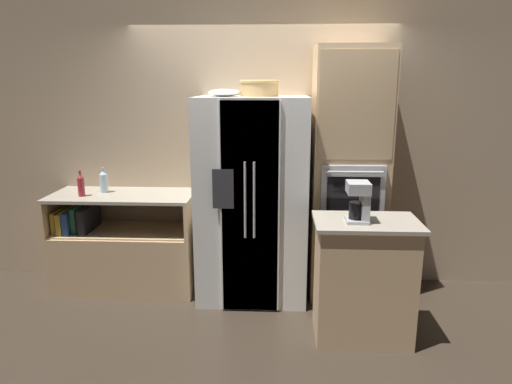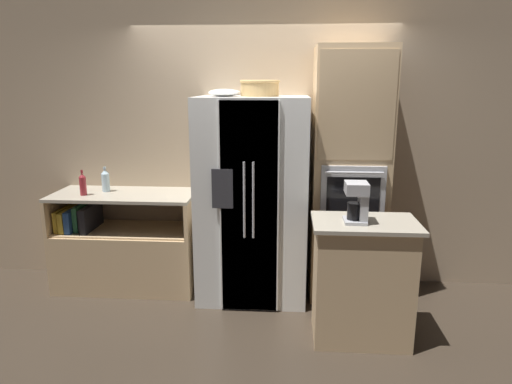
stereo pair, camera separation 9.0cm
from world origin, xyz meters
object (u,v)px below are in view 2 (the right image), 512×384
object	(u,v)px
wall_oven	(349,176)
fruit_bowl	(224,93)
refrigerator	(253,199)
wicker_basket	(260,88)
bottle_tall	(106,180)
coffee_maker	(358,201)
bottle_short	(83,184)

from	to	relation	value
wall_oven	fruit_bowl	xyz separation A→B (m)	(-1.12, -0.12, 0.75)
refrigerator	fruit_bowl	distance (m)	0.99
refrigerator	wicker_basket	size ratio (longest dim) A/B	5.31
refrigerator	wicker_basket	world-z (taller)	wicker_basket
bottle_tall	coffee_maker	distance (m)	2.45
bottle_short	coffee_maker	world-z (taller)	coffee_maker
wicker_basket	bottle_short	xyz separation A→B (m)	(-1.65, -0.04, -0.88)
wall_oven	bottle_tall	xyz separation A→B (m)	(-2.31, 0.06, -0.09)
refrigerator	wall_oven	distance (m)	0.91
coffee_maker	refrigerator	bearing A→B (deg)	138.36
wicker_basket	bottle_short	distance (m)	1.87
refrigerator	bottle_tall	size ratio (longest dim) A/B	7.69
wicker_basket	coffee_maker	bearing A→B (deg)	-44.54
fruit_bowl	coffee_maker	distance (m)	1.51
fruit_bowl	refrigerator	bearing A→B (deg)	8.49
fruit_bowl	coffee_maker	world-z (taller)	fruit_bowl
refrigerator	coffee_maker	bearing A→B (deg)	-41.64
bottle_tall	wicker_basket	bearing A→B (deg)	-4.66
refrigerator	bottle_tall	xyz separation A→B (m)	(-1.44, 0.14, 0.13)
wicker_basket	coffee_maker	xyz separation A→B (m)	(0.78, -0.77, -0.81)
bottle_short	bottle_tall	bearing A→B (deg)	46.72
bottle_tall	coffee_maker	size ratio (longest dim) A/B	0.79
bottle_tall	bottle_short	size ratio (longest dim) A/B	1.01
wall_oven	coffee_maker	distance (m)	0.83
wall_oven	bottle_short	distance (m)	2.47
bottle_tall	fruit_bowl	bearing A→B (deg)	-8.35
coffee_maker	bottle_short	bearing A→B (deg)	163.36
refrigerator	coffee_maker	world-z (taller)	refrigerator
wall_oven	wicker_basket	distance (m)	1.13
coffee_maker	wall_oven	bearing A→B (deg)	87.76
fruit_bowl	bottle_short	world-z (taller)	fruit_bowl
wall_oven	fruit_bowl	distance (m)	1.35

